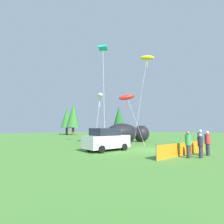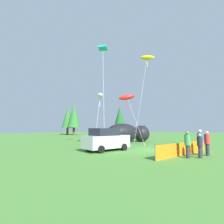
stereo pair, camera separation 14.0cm
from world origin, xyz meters
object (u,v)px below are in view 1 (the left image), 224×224
spectator_in_blue_shirt (188,143)px  folding_chair (177,142)px  spectator_in_black_shirt (200,145)px  kite_red_lizard (127,97)px  spectator_in_red_shirt (208,142)px  spectator_in_white_shirt (201,141)px  kite_yellow_hero (147,58)px  parked_car (106,140)px  kite_white_ghost (100,96)px  kite_teal_diamond (103,50)px  inflatable_cat (127,134)px

spectator_in_blue_shirt → folding_chair: bearing=34.2°
folding_chair → spectator_in_black_shirt: bearing=-11.0°
spectator_in_black_shirt → kite_red_lizard: bearing=72.9°
spectator_in_red_shirt → spectator_in_black_shirt: bearing=-176.5°
spectator_in_blue_shirt → kite_red_lizard: 10.90m
spectator_in_white_shirt → folding_chair: bearing=44.5°
kite_yellow_hero → kite_red_lizard: kite_yellow_hero is taller
folding_chair → kite_red_lizard: (-2.21, 5.18, 5.16)m
folding_chair → spectator_in_black_shirt: 6.87m
spectator_in_black_shirt → folding_chair: bearing=40.9°
spectator_in_blue_shirt → spectator_in_white_shirt: bearing=-5.0°
parked_car → kite_white_ghost: bearing=59.8°
spectator_in_white_shirt → spectator_in_red_shirt: bearing=-34.1°
spectator_in_blue_shirt → spectator_in_red_shirt: spectator_in_blue_shirt is taller
folding_chair → parked_car: bearing=-69.8°
kite_red_lizard → spectator_in_white_shirt: bearing=-102.0°
kite_yellow_hero → kite_white_ghost: size_ratio=1.93×
spectator_in_white_shirt → kite_yellow_hero: (5.35, 8.71, 10.36)m
spectator_in_white_shirt → kite_yellow_hero: 14.55m
parked_car → kite_teal_diamond: size_ratio=0.39×
inflatable_cat → kite_white_ghost: size_ratio=1.11×
folding_chair → kite_red_lizard: 7.64m
parked_car → spectator_in_red_shirt: bearing=-60.6°
spectator_in_red_shirt → spectator_in_white_shirt: bearing=145.9°
inflatable_cat → spectator_in_black_shirt: bearing=-101.3°
kite_yellow_hero → kite_red_lizard: (-3.38, 0.57, -5.69)m
spectator_in_white_shirt → kite_red_lizard: bearing=78.0°
spectator_in_white_shirt → kite_red_lizard: 10.57m
folding_chair → spectator_in_red_shirt: bearing=-2.1°
spectator_in_white_shirt → spectator_in_red_shirt: size_ratio=1.06×
kite_yellow_hero → kite_white_ghost: (-6.37, 2.08, -5.64)m
folding_chair → kite_teal_diamond: bearing=-88.8°
inflatable_cat → folding_chair: bearing=-77.7°
folding_chair → spectator_in_black_shirt: spectator_in_black_shirt is taller
kite_yellow_hero → inflatable_cat: bearing=113.1°
folding_chair → kite_yellow_hero: bearing=-156.1°
parked_car → spectator_in_white_shirt: parked_car is taller
kite_red_lizard → kite_teal_diamond: (-4.08, -0.45, 4.59)m
spectator_in_red_shirt → kite_white_ghost: bearing=97.5°
inflatable_cat → spectator_in_red_shirt: inflatable_cat is taller
spectator_in_black_shirt → spectator_in_white_shirt: (1.01, 0.39, 0.14)m
parked_car → inflatable_cat: 9.06m
spectator_in_black_shirt → kite_yellow_hero: kite_yellow_hero is taller
folding_chair → kite_teal_diamond: 12.53m
folding_chair → spectator_in_white_shirt: size_ratio=0.47×
kite_yellow_hero → kite_teal_diamond: (-7.46, 0.11, -1.10)m
folding_chair → kite_white_ghost: bearing=-104.0°
inflatable_cat → kite_red_lizard: size_ratio=1.10×
spectator_in_blue_shirt → kite_white_ghost: bearing=86.7°
inflatable_cat → spectator_in_black_shirt: size_ratio=4.27×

